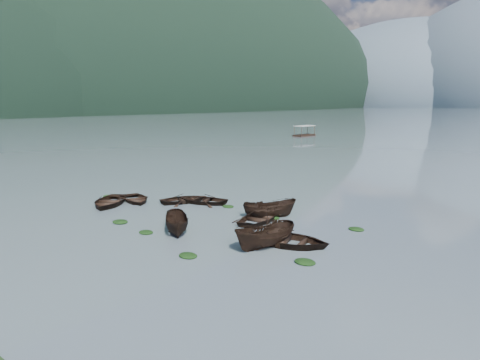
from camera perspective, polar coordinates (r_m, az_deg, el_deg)
The scene contains 21 objects.
ground_plane at distance 29.12m, azimuth -15.13°, elevation -7.20°, with size 2400.00×2400.00×0.00m, color slate.
left_ridge_far at distance 568.83m, azimuth -23.46°, elevation 8.67°, with size 560.00×1400.00×380.00m, color black.
haze_mtn_a at distance 958.75m, azimuth 22.07°, elevation 9.12°, with size 520.00×520.00×280.00m, color #475666.
rowboat_0 at distance 37.92m, azimuth -17.03°, elevation -3.22°, with size 3.50×4.90×1.02m, color black.
rowboat_1 at distance 37.62m, azimuth -7.38°, elevation -2.94°, with size 3.00×4.19×0.87m, color black.
rowboat_2 at distance 29.06m, azimuth -8.34°, elevation -6.97°, with size 1.52×4.05×1.56m, color black.
rowboat_3 at distance 31.44m, azimuth 2.68°, elevation -5.53°, with size 3.11×4.36×0.90m, color black.
rowboat_4 at distance 26.55m, azimuth 6.61°, elevation -8.63°, with size 3.50×4.90×1.01m, color black.
rowboat_5 at distance 25.98m, azimuth 3.40°, elevation -9.00°, with size 1.67×4.44×1.72m, color black.
rowboat_6 at distance 38.61m, azimuth -13.73°, elevation -2.81°, with size 2.92×4.09×0.85m, color black.
rowboat_7 at distance 37.19m, azimuth -4.98°, elevation -3.05°, with size 3.08×4.32×0.89m, color black.
rowboat_8 at distance 32.55m, azimuth 3.96°, elevation -4.99°, with size 1.55×4.11×1.59m, color black.
weed_clump_0 at distance 32.23m, azimuth -15.68°, elevation -5.52°, with size 1.22×1.00×0.27m, color black.
weed_clump_1 at distance 29.36m, azimuth -12.42°, elevation -6.93°, with size 1.06×0.85×0.23m, color black.
weed_clump_2 at distance 24.70m, azimuth -6.94°, elevation -10.11°, with size 1.15×0.92×0.25m, color black.
weed_clump_3 at distance 32.21m, azimuth 4.49°, elevation -5.16°, with size 0.97×0.82×0.22m, color black.
weed_clump_4 at distance 23.87m, azimuth 8.66°, elevation -10.90°, with size 1.22×0.97×0.25m, color black.
weed_clump_5 at distance 41.31m, azimuth -17.19°, elevation -2.13°, with size 1.01×0.81×0.21m, color black.
weed_clump_6 at distance 35.62m, azimuth -1.61°, elevation -3.62°, with size 1.03×0.86×0.21m, color black.
weed_clump_7 at distance 30.41m, azimuth 15.25°, elevation -6.45°, with size 1.10×0.88×0.24m, color black.
pontoon_left at distance 111.23m, azimuth 8.58°, elevation 5.82°, with size 2.73×6.55×2.51m, color black, non-canonical shape.
Camera 1 is at (22.68, -16.09, 8.61)m, focal length 32.00 mm.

